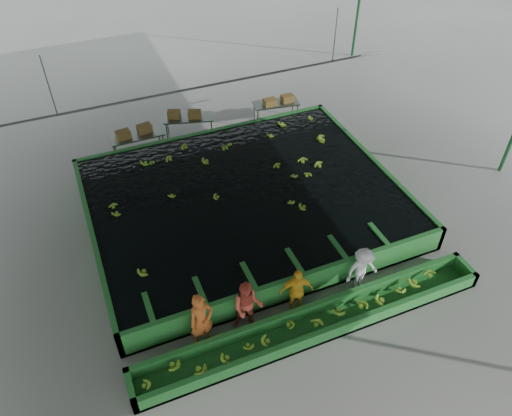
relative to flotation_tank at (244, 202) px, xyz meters
name	(u,v)px	position (x,y,z in m)	size (l,w,h in m)	color
ground	(262,241)	(0.00, -1.50, -0.45)	(80.00, 80.00, 0.00)	slate
shed_roof	(264,102)	(0.00, -1.50, 4.55)	(20.00, 22.00, 0.04)	slate
shed_posts	(263,180)	(0.00, -1.50, 2.05)	(20.00, 22.00, 5.00)	#1F592E
flotation_tank	(244,202)	(0.00, 0.00, 0.00)	(10.00, 8.00, 0.90)	#246F2B
tank_water	(244,193)	(0.00, 0.00, 0.40)	(9.70, 7.70, 0.00)	black
sorting_trough	(315,324)	(0.00, -5.10, -0.20)	(10.00, 1.00, 0.50)	#246F2B
cableway_rail	(206,86)	(0.00, 3.50, 2.55)	(0.08, 0.08, 14.00)	#59605B
rail_hanger_left	(49,87)	(-5.00, 3.50, 3.55)	(0.04, 0.04, 2.00)	#59605B
rail_hanger_right	(335,35)	(5.00, 3.50, 3.55)	(0.04, 0.04, 2.00)	#59605B
worker_a	(202,321)	(-2.86, -4.30, 0.44)	(0.65, 0.43, 1.78)	#C05A21
worker_b	(248,306)	(-1.61, -4.30, 0.39)	(0.81, 0.63, 1.67)	#C74735
worker_c	(296,291)	(-0.21, -4.30, 0.34)	(0.93, 0.39, 1.59)	gold
worker_d	(362,270)	(1.86, -4.30, 0.31)	(0.98, 0.56, 1.51)	silver
packing_table_left	(138,145)	(-2.52, 4.68, 0.01)	(2.01, 0.80, 0.91)	#59605B
packing_table_mid	(189,127)	(-0.34, 5.17, 0.00)	(1.97, 0.79, 0.89)	#59605B
packing_table_right	(276,112)	(3.36, 4.91, -0.02)	(1.89, 0.76, 0.86)	#59605B
box_stack_left	(135,135)	(-2.60, 4.69, 0.46)	(1.37, 0.38, 0.29)	brown
box_stack_mid	(185,117)	(-0.49, 5.20, 0.45)	(1.32, 0.36, 0.28)	brown
box_stack_right	(279,103)	(3.44, 4.82, 0.41)	(1.31, 0.36, 0.28)	brown
floating_bananas	(236,179)	(0.00, 0.80, 0.40)	(8.51, 5.80, 0.12)	#6AA024
trough_bananas	(316,320)	(0.00, -5.10, -0.05)	(8.81, 0.59, 0.12)	#6AA024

